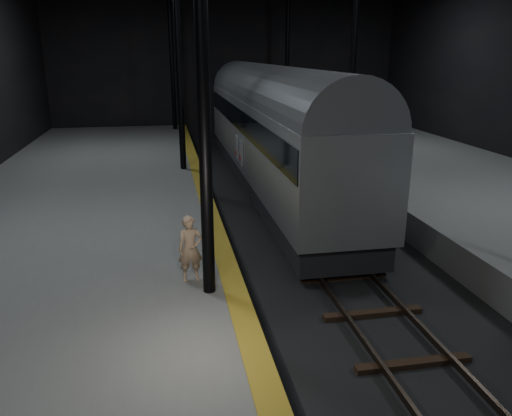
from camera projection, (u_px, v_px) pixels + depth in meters
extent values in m
plane|color=black|center=(321.00, 252.00, 15.44)|extent=(44.00, 44.00, 0.00)
cube|color=#585855|center=(65.00, 254.00, 13.98)|extent=(9.00, 43.80, 1.00)
cube|color=olive|center=(215.00, 228.00, 14.57)|extent=(0.50, 43.80, 0.01)
cube|color=#3F3328|center=(298.00, 248.00, 15.26)|extent=(0.08, 43.00, 0.14)
cube|color=#3F3328|center=(343.00, 245.00, 15.52)|extent=(0.08, 43.00, 0.14)
cube|color=black|center=(321.00, 250.00, 15.42)|extent=(2.40, 42.00, 0.12)
cylinder|color=black|center=(202.00, 47.00, 9.23)|extent=(0.26, 0.26, 10.00)
cylinder|color=black|center=(178.00, 50.00, 20.49)|extent=(0.26, 0.26, 10.00)
cylinder|color=black|center=(354.00, 50.00, 21.82)|extent=(0.26, 0.26, 10.00)
cylinder|color=black|center=(171.00, 51.00, 31.75)|extent=(0.26, 0.26, 10.00)
cylinder|color=black|center=(287.00, 51.00, 33.07)|extent=(0.26, 0.26, 10.00)
cube|color=#9A9DA1|center=(271.00, 134.00, 21.61)|extent=(2.87, 19.78, 2.97)
cube|color=black|center=(271.00, 175.00, 22.17)|extent=(2.62, 19.39, 0.84)
cube|color=black|center=(271.00, 118.00, 21.40)|extent=(2.93, 19.49, 0.89)
cylinder|color=slate|center=(271.00, 99.00, 21.17)|extent=(2.81, 19.59, 2.81)
cube|color=black|center=(317.00, 238.00, 15.78)|extent=(1.78, 2.18, 0.35)
cube|color=black|center=(245.00, 154.00, 28.77)|extent=(1.78, 2.18, 0.35)
cube|color=silver|center=(241.00, 153.00, 20.61)|extent=(0.04, 0.74, 1.04)
cube|color=silver|center=(237.00, 148.00, 21.72)|extent=(0.04, 0.74, 1.04)
cylinder|color=red|center=(240.00, 158.00, 20.84)|extent=(0.03, 0.26, 0.26)
cylinder|color=red|center=(236.00, 152.00, 21.96)|extent=(0.03, 0.26, 0.26)
imported|color=tan|center=(190.00, 249.00, 11.01)|extent=(0.59, 0.42, 1.51)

